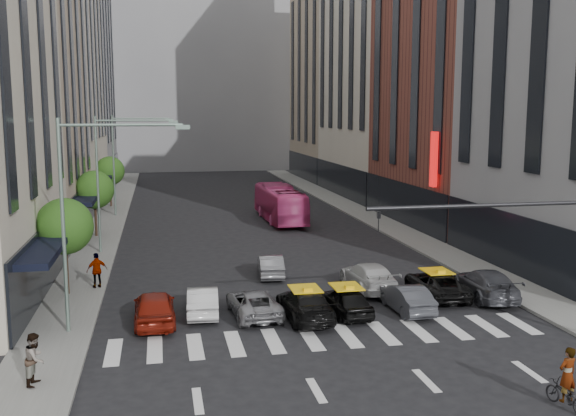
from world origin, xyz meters
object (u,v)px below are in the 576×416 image
streetlamp_far (124,152)px  streetlamp_near (86,197)px  pedestrian_far (97,270)px  motorcycle (566,395)px  taxi_left (305,304)px  car_white_front (203,300)px  bus (280,204)px  car_red (155,307)px  pedestrian_near (35,359)px  streetlamp_mid (112,166)px  taxi_center (346,301)px

streetlamp_far → streetlamp_near: bearing=-90.0°
streetlamp_far → pedestrian_far: (-0.36, -25.09, -4.82)m
motorcycle → taxi_left: bearing=-71.7°
streetlamp_far → car_white_front: (4.84, -30.35, -5.24)m
car_white_front → bus: (8.39, 24.93, 0.88)m
streetlamp_far → car_red: (2.64, -31.28, -5.14)m
streetlamp_near → taxi_left: (9.39, 0.06, -5.21)m
taxi_left → pedestrian_near: bearing=25.6°
streetlamp_near → streetlamp_mid: same height
taxi_left → pedestrian_near: size_ratio=2.64×
taxi_left → pedestrian_far: (-9.75, 6.84, 0.39)m
motorcycle → streetlamp_near: bearing=-45.8°
streetlamp_near → taxi_left: 10.74m
taxi_left → motorcycle: taxi_left is taller
streetlamp_far → car_red: streetlamp_far is taller
streetlamp_near → car_red: 5.83m
pedestrian_near → car_red: bearing=-22.5°
motorcycle → pedestrian_far: pedestrian_far is taller
bus → car_red: bearing=66.5°
taxi_center → streetlamp_near: bearing=-3.0°
taxi_left → taxi_center: taxi_left is taller
pedestrian_near → streetlamp_mid: bearing=6.7°
car_red → pedestrian_far: 6.88m
taxi_center → bus: size_ratio=0.35×
streetlamp_far → taxi_left: 33.69m
motorcycle → taxi_center: bearing=-80.9°
taxi_left → pedestrian_far: pedestrian_far is taller
streetlamp_mid → pedestrian_near: 22.01m
taxi_left → streetlamp_mid: bearing=-61.1°
streetlamp_far → motorcycle: streetlamp_far is taller
streetlamp_far → taxi_center: 34.13m
car_white_front → bus: bus is taller
streetlamp_near → pedestrian_near: (-1.31, -5.43, -4.85)m
streetlamp_far → pedestrian_near: streetlamp_far is taller
taxi_center → pedestrian_far: bearing=-33.8°
car_white_front → taxi_center: 6.70m
pedestrian_far → pedestrian_near: bearing=65.4°
streetlamp_mid → streetlamp_far: (0.00, 16.00, 0.00)m
pedestrian_near → taxi_center: bearing=-55.7°
taxi_center → taxi_left: bearing=1.4°
motorcycle → pedestrian_near: bearing=-28.5°
car_red → taxi_left: size_ratio=0.93×
streetlamp_mid → taxi_center: 20.13m
motorcycle → streetlamp_mid: bearing=-71.6°
pedestrian_far → streetlamp_near: bearing=72.8°
motorcycle → pedestrian_far: 23.48m
streetlamp_mid → taxi_left: streetlamp_mid is taller
streetlamp_mid → car_white_front: bearing=-71.3°
taxi_center → car_white_front: bearing=-16.3°
car_red → taxi_center: bearing=176.0°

